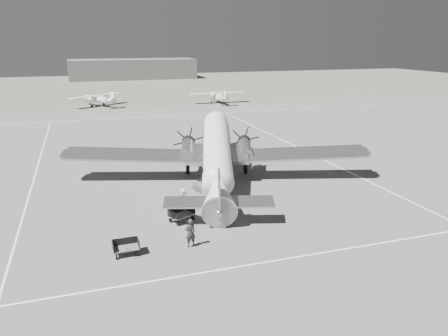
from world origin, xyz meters
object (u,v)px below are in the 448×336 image
at_px(dc3_airliner, 217,156).
at_px(ramp_agent, 183,203).
at_px(passenger, 183,199).
at_px(baggage_cart_far, 126,248).
at_px(light_plane_left, 98,100).
at_px(baggage_cart_near, 182,215).
at_px(ground_crew, 190,233).
at_px(hangar_main, 133,69).
at_px(light_plane_right, 218,98).

relative_size(dc3_airliner, ramp_agent, 18.57).
bearing_deg(passenger, dc3_airliner, -37.42).
distance_m(baggage_cart_far, ramp_agent, 7.50).
relative_size(light_plane_left, passenger, 7.43).
bearing_deg(baggage_cart_far, passenger, 49.91).
bearing_deg(baggage_cart_near, ground_crew, -122.53).
relative_size(dc3_airliner, baggage_cart_near, 15.72).
bearing_deg(light_plane_left, hangar_main, 42.95).
bearing_deg(dc3_airliner, ramp_agent, -112.82).
height_order(hangar_main, passenger, hangar_main).
bearing_deg(hangar_main, baggage_cart_far, -97.10).
distance_m(hangar_main, baggage_cart_near, 126.97).
distance_m(dc3_airliner, baggage_cart_far, 14.73).
bearing_deg(hangar_main, ramp_agent, -95.20).
height_order(hangar_main, dc3_airliner, hangar_main).
bearing_deg(ramp_agent, light_plane_right, 7.90).
height_order(dc3_airliner, baggage_cart_near, dc3_airliner).
height_order(dc3_airliner, passenger, dc3_airliner).
bearing_deg(light_plane_left, baggage_cart_near, -121.57).
height_order(dc3_airliner, light_plane_left, dc3_airliner).
relative_size(baggage_cart_near, ramp_agent, 1.18).
height_order(hangar_main, baggage_cart_far, hangar_main).
bearing_deg(baggage_cart_near, ramp_agent, 45.99).
relative_size(baggage_cart_far, passenger, 1.04).
bearing_deg(ground_crew, hangar_main, -104.51).
bearing_deg(passenger, ground_crew, 175.61).
xyz_separation_m(light_plane_right, ramp_agent, (-20.84, -56.94, -0.46)).
bearing_deg(ramp_agent, baggage_cart_near, -168.46).
distance_m(baggage_cart_far, ground_crew, 4.09).
bearing_deg(passenger, baggage_cart_near, 168.53).
distance_m(light_plane_left, baggage_cart_near, 62.12).
height_order(light_plane_left, ground_crew, light_plane_left).
xyz_separation_m(light_plane_left, ground_crew, (2.49, -66.20, -0.30)).
distance_m(dc3_airliner, light_plane_left, 55.52).
distance_m(light_plane_right, ground_crew, 66.38).
bearing_deg(ground_crew, light_plane_right, -118.24).
height_order(light_plane_right, baggage_cart_far, light_plane_right).
bearing_deg(light_plane_left, baggage_cart_far, -125.56).
height_order(light_plane_right, ground_crew, light_plane_right).
xyz_separation_m(dc3_airliner, light_plane_left, (-7.80, 54.95, -1.52)).
distance_m(light_plane_left, light_plane_right, 24.42).
distance_m(hangar_main, baggage_cart_far, 131.45).
height_order(ramp_agent, passenger, passenger).
relative_size(light_plane_left, baggage_cart_near, 6.51).
relative_size(hangar_main, baggage_cart_near, 22.73).
height_order(baggage_cart_far, ramp_agent, ramp_agent).
bearing_deg(baggage_cart_far, hangar_main, 81.19).
distance_m(dc3_airliner, baggage_cart_near, 8.94).
bearing_deg(ground_crew, dc3_airliner, -124.44).
xyz_separation_m(ground_crew, passenger, (1.10, 6.65, -0.14)).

